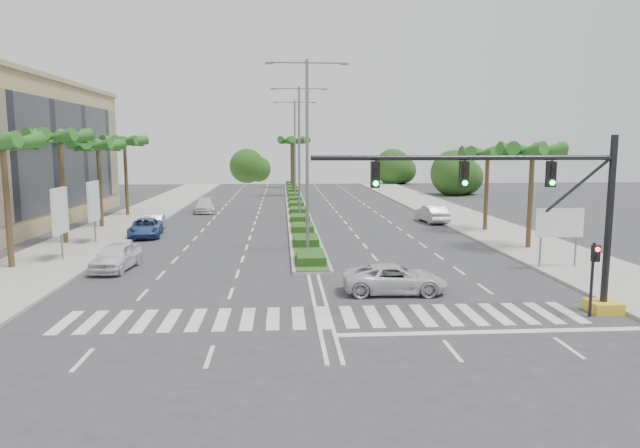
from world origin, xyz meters
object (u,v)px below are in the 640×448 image
object	(u,v)px
car_parked_b	(154,223)
car_right	(432,214)
car_parked_c	(146,228)
car_parked_d	(205,206)
car_crossing	(395,279)
car_parked_a	(116,256)

from	to	relation	value
car_parked_b	car_right	bearing A→B (deg)	3.78
car_parked_b	car_parked_c	distance (m)	2.88
car_parked_d	car_crossing	distance (m)	35.53
car_right	car_parked_a	bearing A→B (deg)	33.76
car_parked_d	car_parked_a	bearing A→B (deg)	-99.40
car_crossing	car_parked_a	bearing A→B (deg)	69.65
car_parked_d	car_parked_c	bearing A→B (deg)	-105.29
car_parked_b	car_crossing	world-z (taller)	car_crossing
car_parked_a	car_right	distance (m)	28.71
car_parked_a	car_parked_b	bearing A→B (deg)	99.21
car_parked_c	car_parked_d	size ratio (longest dim) A/B	1.00
car_parked_b	car_crossing	bearing A→B (deg)	-57.71
car_parked_b	car_parked_c	bearing A→B (deg)	-94.73
car_parked_a	car_parked_b	size ratio (longest dim) A/B	1.11
car_parked_d	car_crossing	world-z (taller)	car_parked_d
car_parked_d	car_right	bearing A→B (deg)	-30.23
car_crossing	car_parked_c	bearing A→B (deg)	43.46
car_parked_c	car_right	bearing A→B (deg)	7.98
car_parked_c	car_parked_b	bearing A→B (deg)	82.76
car_parked_a	car_parked_d	xyz separation A→B (m)	(1.23, 27.13, -0.05)
car_parked_a	car_right	size ratio (longest dim) A/B	0.93
car_parked_d	car_right	xyz separation A→B (m)	(21.16, -9.17, 0.07)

